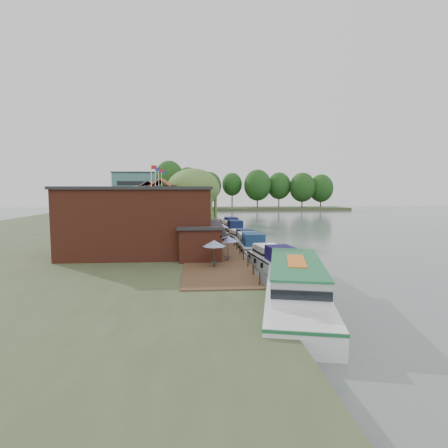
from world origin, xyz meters
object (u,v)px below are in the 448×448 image
object	(u,v)px
cottage_a	(163,208)
cruiser_0	(274,256)
umbrella_4	(216,235)
cruiser_3	(233,226)
cottage_b	(151,205)
umbrella_5	(221,232)
umbrella_0	(214,253)
umbrella_1	(228,248)
cottage_c	(177,203)
hotel_block	(158,193)
umbrella_2	(221,243)
swan	(289,289)
umbrella_3	(220,238)
cruiser_1	(250,241)
cruiser_2	(242,236)
tour_boat	(296,286)
pub	(158,221)
willow	(194,201)
cruiser_4	(229,222)

from	to	relation	value
cottage_a	cruiser_0	distance (m)	22.55
umbrella_4	cruiser_3	size ratio (longest dim) A/B	0.23
cottage_b	umbrella_5	world-z (taller)	cottage_b
umbrella_0	umbrella_1	xyz separation A→B (m)	(1.47, 2.88, 0.00)
cottage_c	cruiser_0	distance (m)	39.12
hotel_block	umbrella_2	xyz separation A→B (m)	(14.74, -71.37, -4.86)
swan	cottage_b	bearing A→B (deg)	112.93
cottage_c	umbrella_3	distance (m)	31.99
cruiser_1	cruiser_2	xyz separation A→B (m)	(-0.22, 7.51, -0.22)
cottage_a	umbrella_5	bearing A→B (deg)	-35.03
cottage_a	cruiser_3	bearing A→B (deg)	44.44
cottage_a	cottage_b	bearing A→B (deg)	106.70
umbrella_5	tour_boat	size ratio (longest dim) A/B	0.16
pub	tour_boat	world-z (taller)	pub
umbrella_4	cruiser_3	distance (m)	21.11
umbrella_2	cruiser_3	bearing A→B (deg)	81.70
willow	cruiser_2	bearing A→B (deg)	-38.33
hotel_block	cottage_b	world-z (taller)	hotel_block
cottage_a	tour_boat	xyz separation A→B (m)	(11.78, -30.18, -3.66)
cruiser_4	tour_boat	size ratio (longest dim) A/B	0.67
cruiser_0	cruiser_2	bearing A→B (deg)	85.27
cottage_a	cruiser_4	xyz separation A→B (m)	(11.63, 20.81, -4.07)
cruiser_0	cruiser_3	distance (m)	29.50
cruiser_0	cruiser_3	bearing A→B (deg)	83.89
umbrella_1	swan	bearing A→B (deg)	-60.52
umbrella_2	cruiser_0	distance (m)	5.91
umbrella_3	cruiser_0	distance (m)	7.89
cruiser_1	cruiser_2	size ratio (longest dim) A/B	1.17
cottage_c	umbrella_4	bearing A→B (deg)	-77.20
cottage_a	umbrella_3	world-z (taller)	cottage_a
umbrella_5	cruiser_4	distance (m)	26.88
umbrella_4	cruiser_4	bearing A→B (deg)	82.01
hotel_block	umbrella_3	xyz separation A→B (m)	(14.82, -68.11, -4.86)
cottage_b	cruiser_0	bearing A→B (deg)	-60.46
umbrella_3	umbrella_4	bearing A→B (deg)	97.91
hotel_block	umbrella_4	size ratio (longest dim) A/B	10.69
cruiser_0	cruiser_3	size ratio (longest dim) A/B	0.99
cottage_b	umbrella_2	world-z (taller)	cottage_b
cruiser_2	umbrella_4	bearing A→B (deg)	-129.52
cottage_b	umbrella_3	world-z (taller)	cottage_b
umbrella_4	cruiser_4	world-z (taller)	umbrella_4
swan	cottage_a	bearing A→B (deg)	115.17
pub	cottage_b	xyz separation A→B (m)	(-4.00, 25.00, 0.60)
willow	umbrella_5	world-z (taller)	willow
cruiser_3	swan	distance (m)	37.64
swan	cottage_c	bearing A→B (deg)	104.05
cruiser_4	cruiser_2	bearing A→B (deg)	-101.11
cottage_a	cruiser_1	distance (m)	15.05
hotel_block	cottage_c	size ratio (longest dim) A/B	2.99
umbrella_1	cruiser_1	world-z (taller)	umbrella_1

